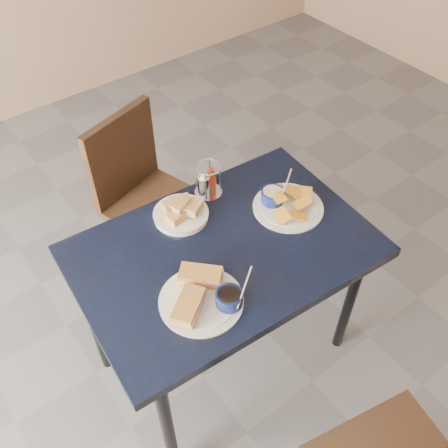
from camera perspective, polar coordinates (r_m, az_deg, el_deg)
ground at (r=2.35m, az=-2.37°, el=-17.03°), size 6.00×6.00×0.00m
dining_table at (r=1.85m, az=0.01°, el=-4.30°), size 1.11×0.78×0.75m
chair_far at (r=2.44m, az=-9.05°, el=4.39°), size 0.50×0.49×0.86m
sandwich_plate at (r=1.63m, az=-2.35°, el=-8.16°), size 0.30×0.28×0.12m
plantain_plate at (r=1.93m, az=6.86°, el=2.46°), size 0.27×0.27×0.12m
bread_basket at (r=1.88m, az=-4.95°, el=1.41°), size 0.21×0.21×0.08m
condiment_caddy at (r=1.95m, az=-1.96°, el=4.79°), size 0.11×0.11×0.14m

